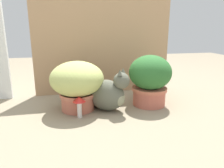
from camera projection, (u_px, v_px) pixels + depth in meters
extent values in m
plane|color=gray|center=(112.00, 111.00, 1.48)|extent=(6.00, 6.00, 0.00)
cube|color=tan|center=(104.00, 43.00, 1.83)|extent=(1.19, 0.03, 0.88)
cylinder|color=#BE6750|center=(78.00, 101.00, 1.50)|extent=(0.23, 0.23, 0.12)
cylinder|color=#C16D54|center=(78.00, 94.00, 1.49)|extent=(0.25, 0.25, 0.02)
ellipsoid|color=#B9C36C|center=(77.00, 79.00, 1.46)|extent=(0.37, 0.37, 0.24)
cylinder|color=#C36551|center=(149.00, 96.00, 1.60)|extent=(0.24, 0.24, 0.13)
cylinder|color=#C96C51|center=(149.00, 89.00, 1.58)|extent=(0.26, 0.26, 0.02)
ellipsoid|color=#2D682E|center=(150.00, 72.00, 1.55)|extent=(0.31, 0.31, 0.25)
ellipsoid|color=#5A5D4D|center=(107.00, 95.00, 1.48)|extent=(0.31, 0.29, 0.22)
ellipsoid|color=gray|center=(120.00, 98.00, 1.45)|extent=(0.12, 0.12, 0.11)
sphere|color=#5A5D4D|center=(122.00, 81.00, 1.41)|extent=(0.15, 0.15, 0.11)
cone|color=#5A5D4D|center=(123.00, 71.00, 1.42)|extent=(0.05, 0.05, 0.04)
cone|color=#5A5D4D|center=(120.00, 73.00, 1.37)|extent=(0.05, 0.05, 0.04)
cylinder|color=#5A5D4D|center=(95.00, 103.00, 1.59)|extent=(0.17, 0.14, 0.07)
cylinder|color=silver|center=(80.00, 110.00, 1.37)|extent=(0.03, 0.03, 0.11)
cone|color=red|center=(79.00, 99.00, 1.35)|extent=(0.08, 0.08, 0.03)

